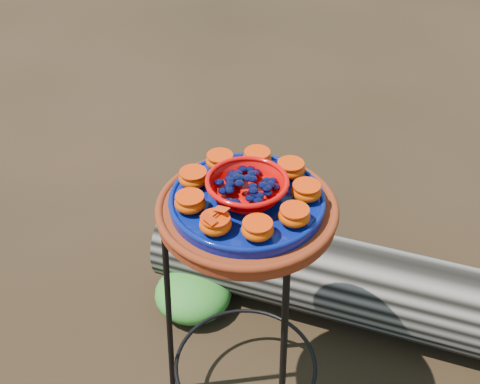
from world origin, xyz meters
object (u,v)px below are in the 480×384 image
Objects in this scene: plant_stand at (246,318)px; driftwood_log at (372,287)px; cobalt_plate at (247,201)px; terracotta_saucer at (247,211)px; red_bowl at (247,189)px.

plant_stand is 0.56m from driftwood_log.
plant_stand is at bearing 0.00° from cobalt_plate.
driftwood_log is (0.16, 0.49, -0.21)m from plant_stand.
driftwood_log is (0.16, 0.49, -0.61)m from cobalt_plate.
cobalt_plate is 0.24× the size of driftwood_log.
plant_stand is at bearing -107.88° from driftwood_log.
terracotta_saucer reaches higher than driftwood_log.
plant_stand reaches higher than driftwood_log.
cobalt_plate is at bearing 0.00° from terracotta_saucer.
red_bowl is at bearing 0.00° from plant_stand.
red_bowl is 0.12× the size of driftwood_log.
cobalt_plate is 2.00× the size of red_bowl.
cobalt_plate reaches higher than plant_stand.
terracotta_saucer is at bearing -107.88° from driftwood_log.
terracotta_saucer is 0.28× the size of driftwood_log.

